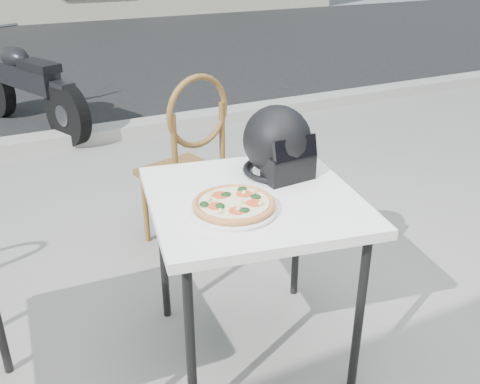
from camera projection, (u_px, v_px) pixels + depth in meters
name	position (u px, v px, depth m)	size (l,w,h in m)	color
ground	(268.00, 320.00, 2.65)	(80.00, 80.00, 0.00)	gray
street_asphalt	(51.00, 59.00, 8.32)	(30.00, 8.00, 0.00)	black
curb	(115.00, 131.00, 5.06)	(30.00, 0.25, 0.12)	#9D9B93
cafe_table_main	(253.00, 211.00, 2.18)	(0.96, 0.96, 0.78)	white
plate	(234.00, 209.00, 2.02)	(0.39, 0.39, 0.02)	white
pizza	(234.00, 204.00, 2.01)	(0.41, 0.41, 0.04)	#C28147
helmet	(278.00, 145.00, 2.29)	(0.32, 0.33, 0.30)	black
cafe_chair_main	(189.00, 155.00, 3.03)	(0.51, 0.51, 1.08)	brown
motorcycle	(27.00, 88.00, 5.13)	(0.83, 1.80, 0.95)	black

